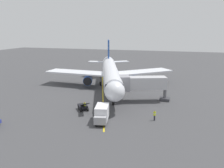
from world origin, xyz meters
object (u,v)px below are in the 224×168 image
(ground_crew_wing_walker, at_px, (85,106))
(belt_loader_starboard_side, at_px, (83,106))
(jet_bridge, at_px, (139,83))
(box_truck_portside, at_px, (102,114))
(ground_crew_marshaller, at_px, (155,115))
(airplane, at_px, (110,73))

(ground_crew_wing_walker, bearing_deg, belt_loader_starboard_side, -22.93)
(jet_bridge, distance_m, ground_crew_wing_walker, 12.41)
(jet_bridge, height_order, box_truck_portside, jet_bridge)
(ground_crew_wing_walker, bearing_deg, box_truck_portside, 139.62)
(ground_crew_marshaller, bearing_deg, box_truck_portside, 20.78)
(ground_crew_wing_walker, xyz_separation_m, belt_loader_starboard_side, (0.43, -0.18, -0.17))
(ground_crew_wing_walker, distance_m, box_truck_portside, 6.23)
(airplane, distance_m, jet_bridge, 12.50)
(ground_crew_marshaller, bearing_deg, ground_crew_wing_walker, -4.21)
(jet_bridge, xyz_separation_m, ground_crew_marshaller, (-4.50, 9.67, -2.88))
(jet_bridge, height_order, ground_crew_wing_walker, jet_bridge)
(belt_loader_starboard_side, bearing_deg, jet_bridge, -135.79)
(jet_bridge, bearing_deg, ground_crew_wing_walker, 46.26)
(jet_bridge, distance_m, box_truck_portside, 13.46)
(belt_loader_starboard_side, bearing_deg, ground_crew_marshaller, 175.14)
(ground_crew_wing_walker, bearing_deg, ground_crew_marshaller, 175.79)
(airplane, height_order, ground_crew_wing_walker, airplane)
(jet_bridge, xyz_separation_m, box_truck_portside, (3.61, 12.74, -2.38))
(jet_bridge, relative_size, box_truck_portside, 2.31)
(airplane, height_order, jet_bridge, airplane)
(airplane, bearing_deg, ground_crew_wing_walker, 91.59)
(jet_bridge, distance_m, belt_loader_starboard_side, 12.62)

